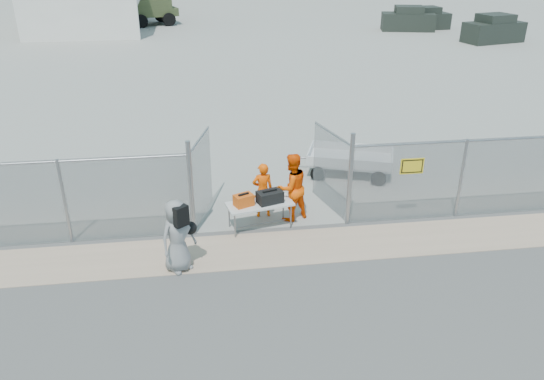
{
  "coord_description": "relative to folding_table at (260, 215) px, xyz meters",
  "views": [
    {
      "loc": [
        -1.62,
        -9.85,
        6.81
      ],
      "look_at": [
        0.0,
        2.0,
        1.1
      ],
      "focal_mm": 35.0,
      "sensor_mm": 36.0,
      "label": 1
    }
  ],
  "objects": [
    {
      "name": "parked_vehicle_mid",
      "position": [
        15.46,
        30.34,
        0.57
      ],
      "size": [
        4.42,
        2.74,
        1.86
      ],
      "primitive_type": null,
      "rotation": [
        0.0,
        0.0,
        -0.23
      ],
      "color": "#232823",
      "rests_on": "ground"
    },
    {
      "name": "black_duffel",
      "position": [
        0.26,
        0.01,
        0.51
      ],
      "size": [
        0.72,
        0.55,
        0.31
      ],
      "primitive_type": "cube",
      "rotation": [
        0.0,
        0.0,
        0.31
      ],
      "color": "black",
      "rests_on": "folding_table"
    },
    {
      "name": "orange_bag",
      "position": [
        -0.41,
        -0.07,
        0.5
      ],
      "size": [
        0.55,
        0.47,
        0.29
      ],
      "primitive_type": "cube",
      "rotation": [
        0.0,
        0.0,
        0.41
      ],
      "color": "#E55712",
      "rests_on": "folding_table"
    },
    {
      "name": "parked_vehicle_far",
      "position": [
        19.57,
        24.46,
        0.6
      ],
      "size": [
        4.56,
        2.88,
        1.91
      ],
      "primitive_type": null,
      "rotation": [
        0.0,
        0.0,
        0.25
      ],
      "color": "#232823",
      "rests_on": "ground"
    },
    {
      "name": "military_truck",
      "position": [
        -6.51,
        35.9,
        1.31
      ],
      "size": [
        7.46,
        4.6,
        3.34
      ],
      "primitive_type": null,
      "rotation": [
        0.0,
        0.0,
        0.31
      ],
      "color": "#3B4525",
      "rests_on": "ground"
    },
    {
      "name": "tarmac_inside",
      "position": [
        0.3,
        39.92,
        -0.35
      ],
      "size": [
        160.0,
        80.0,
        0.01
      ],
      "primitive_type": "cube",
      "color": "gray",
      "rests_on": "ground"
    },
    {
      "name": "security_worker_right",
      "position": [
        0.88,
        0.38,
        0.57
      ],
      "size": [
        1.11,
        1.01,
        1.85
      ],
      "primitive_type": "imported",
      "rotation": [
        0.0,
        0.0,
        3.56
      ],
      "color": "#FF5203",
      "rests_on": "ground"
    },
    {
      "name": "ground",
      "position": [
        0.3,
        -2.08,
        -0.36
      ],
      "size": [
        160.0,
        160.0,
        0.0
      ],
      "primitive_type": "plane",
      "color": "#4B4B4B"
    },
    {
      "name": "security_worker_left",
      "position": [
        0.15,
        0.63,
        0.41
      ],
      "size": [
        0.59,
        0.42,
        1.53
      ],
      "primitive_type": "imported",
      "rotation": [
        0.0,
        0.0,
        3.23
      ],
      "color": "#FF5203",
      "rests_on": "ground"
    },
    {
      "name": "chain_link_fence",
      "position": [
        0.3,
        -0.08,
        0.74
      ],
      "size": [
        40.0,
        0.2,
        2.2
      ],
      "primitive_type": null,
      "color": "gray",
      "rests_on": "ground"
    },
    {
      "name": "folding_table",
      "position": [
        0.0,
        0.0,
        0.0
      ],
      "size": [
        1.78,
        1.02,
        0.71
      ],
      "primitive_type": null,
      "rotation": [
        0.0,
        0.0,
        0.2
      ],
      "color": "silver",
      "rests_on": "ground"
    },
    {
      "name": "utility_trailer",
      "position": [
        3.23,
        3.09,
        0.05
      ],
      "size": [
        3.77,
        2.78,
        0.82
      ],
      "primitive_type": null,
      "rotation": [
        0.0,
        0.0,
        -0.34
      ],
      "color": "silver",
      "rests_on": "ground"
    },
    {
      "name": "dirt_strip",
      "position": [
        0.3,
        -1.08,
        -0.35
      ],
      "size": [
        44.0,
        1.6,
        0.01
      ],
      "primitive_type": "cube",
      "color": "tan",
      "rests_on": "ground"
    },
    {
      "name": "parked_vehicle_near",
      "position": [
        17.14,
        30.92,
        0.5
      ],
      "size": [
        3.94,
        2.05,
        1.72
      ],
      "primitive_type": null,
      "rotation": [
        0.0,
        0.0,
        0.09
      ],
      "color": "#232823",
      "rests_on": "ground"
    },
    {
      "name": "visitor",
      "position": [
        -2.02,
        -1.63,
        0.5
      ],
      "size": [
        1.0,
        0.94,
        1.72
      ],
      "primitive_type": "imported",
      "rotation": [
        0.0,
        0.0,
        0.64
      ],
      "color": "gray",
      "rests_on": "ground"
    }
  ]
}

